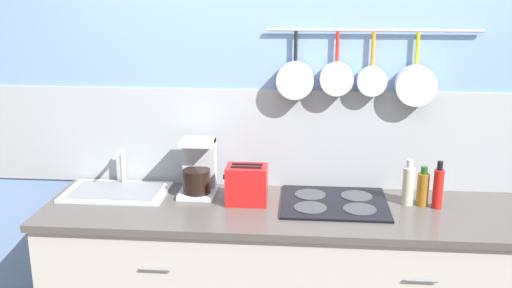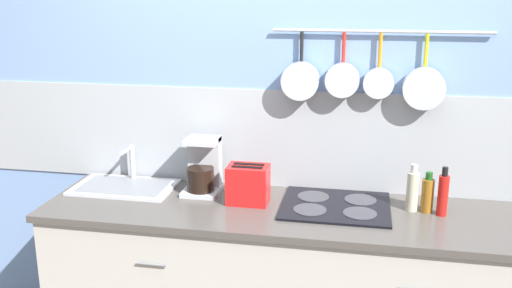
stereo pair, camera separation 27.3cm
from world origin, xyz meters
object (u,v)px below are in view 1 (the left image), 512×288
coffee_maker (198,171)px  bottle_olive_oil (423,188)px  toaster (247,185)px  bottle_vinegar (408,185)px  bottle_hot_sauce (438,188)px

coffee_maker → bottle_olive_oil: (1.14, -0.07, -0.03)m
toaster → bottle_vinegar: bearing=3.8°
bottle_olive_oil → bottle_hot_sauce: bearing=-25.1°
toaster → bottle_hot_sauce: bearing=1.0°
bottle_olive_oil → bottle_hot_sauce: 0.08m
toaster → bottle_hot_sauce: (0.94, 0.02, 0.01)m
toaster → bottle_hot_sauce: bottle_hot_sauce is taller
bottle_olive_oil → bottle_hot_sauce: (0.07, -0.03, 0.02)m
coffee_maker → toaster: bearing=-23.5°
coffee_maker → bottle_olive_oil: 1.14m
coffee_maker → bottle_vinegar: bearing=-3.4°
toaster → bottle_vinegar: bottle_vinegar is taller
coffee_maker → bottle_olive_oil: bearing=-3.5°
bottle_vinegar → bottle_olive_oil: (0.07, -0.01, -0.01)m
coffee_maker → bottle_hot_sauce: coffee_maker is taller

